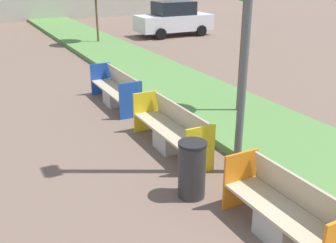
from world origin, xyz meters
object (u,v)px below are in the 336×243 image
(bench_yellow_frame, at_px, (172,132))
(parked_car_distant, at_px, (174,19))
(bench_orange_frame, at_px, (284,216))
(bench_blue_frame, at_px, (116,92))
(litter_bin, at_px, (192,170))

(bench_yellow_frame, distance_m, parked_car_distant, 14.81)
(bench_orange_frame, relative_size, bench_blue_frame, 0.82)
(bench_blue_frame, bearing_deg, litter_bin, -96.49)
(bench_blue_frame, height_order, parked_car_distant, parked_car_distant)
(bench_yellow_frame, distance_m, litter_bin, 1.87)
(bench_yellow_frame, bearing_deg, bench_blue_frame, 90.01)
(bench_orange_frame, relative_size, bench_yellow_frame, 0.81)
(bench_blue_frame, relative_size, parked_car_distant, 0.56)
(bench_blue_frame, bearing_deg, bench_orange_frame, -90.04)
(bench_orange_frame, height_order, bench_blue_frame, same)
(bench_yellow_frame, bearing_deg, bench_orange_frame, -90.09)
(bench_orange_frame, relative_size, parked_car_distant, 0.46)
(litter_bin, bearing_deg, bench_yellow_frame, 72.11)
(bench_blue_frame, distance_m, litter_bin, 5.06)
(bench_orange_frame, xyz_separation_m, bench_blue_frame, (0.01, 6.57, 0.01))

